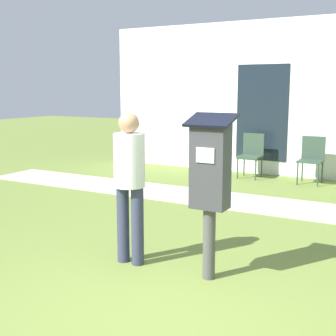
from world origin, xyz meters
The scene contains 7 objects.
ground_plane centered at (0.00, 0.00, 0.00)m, with size 40.00×40.00×0.00m, color olive.
sidewalk centered at (0.00, 3.96, 0.01)m, with size 12.00×1.10×0.02m.
building_facade centered at (0.00, 6.67, 1.60)m, with size 10.00×0.26×3.20m.
parking_meter centered at (-0.06, 0.94, 1.02)m, with size 0.44×0.31×1.59m.
person_standing centered at (-0.95, 0.91, 0.93)m, with size 0.32×0.32×1.58m.
outdoor_chair_left centered at (-1.44, 6.10, 0.53)m, with size 0.44×0.44×0.90m.
outdoor_chair_middle centered at (-0.24, 6.09, 0.53)m, with size 0.44×0.44×0.90m.
Camera 1 is at (1.69, -3.00, 1.83)m, focal length 50.00 mm.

